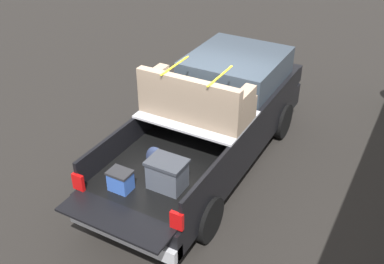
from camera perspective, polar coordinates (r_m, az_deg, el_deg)
ground_plane at (r=9.15m, az=1.83°, el=-4.09°), size 40.00×40.00×0.00m
pickup_truck at (r=8.91m, az=3.05°, el=2.13°), size 6.05×2.06×2.23m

